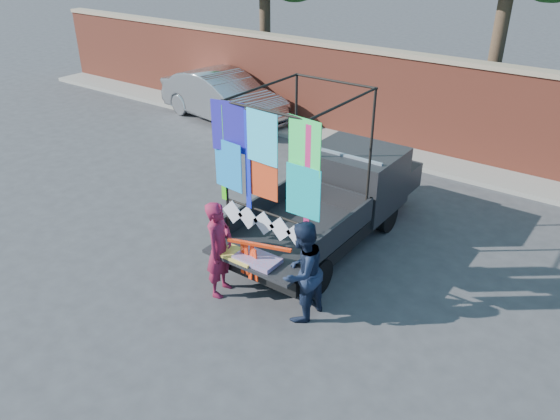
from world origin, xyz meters
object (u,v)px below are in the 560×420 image
Objects in this scene: pickup_truck at (342,195)px; sedan at (223,96)px; woman at (219,249)px; man at (302,272)px.

sedan is (-6.62, 4.03, -0.05)m from pickup_truck.
woman is (6.04, -7.01, 0.09)m from sedan.
pickup_truck is at bearing -25.63° from woman.
man is (1.46, 0.26, -0.01)m from woman.
man reaches higher than sedan.
pickup_truck is 3.00× the size of woman.
man is (7.50, -6.75, 0.09)m from sedan.
sedan is at bearing 26.17° from woman.
woman is 1.49m from man.
man is at bearing -123.04° from sedan.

